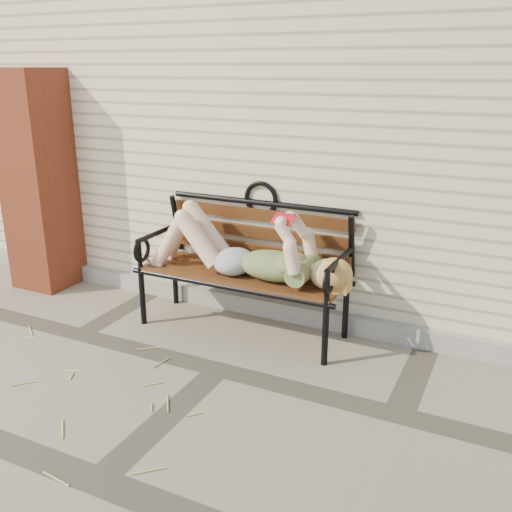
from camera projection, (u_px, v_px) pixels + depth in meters
The scene contains 7 objects.
ground at pixel (219, 369), 3.97m from camera, with size 80.00×80.00×0.00m, color gray.
house_wall at pixel (355, 116), 6.06m from camera, with size 8.00×4.00×3.00m, color beige.
foundation_strip at pixel (275, 309), 4.78m from camera, with size 8.00×0.10×0.15m, color #A3A093.
brick_pillar at pixel (39, 181), 5.25m from camera, with size 0.50×0.50×2.00m, color #B04727.
garden_bench at pixel (247, 250), 4.46m from camera, with size 1.77×0.71×1.15m.
reading_woman at pixel (241, 250), 4.32m from camera, with size 1.67×0.38×0.53m.
straw_scatter at pixel (1, 391), 3.70m from camera, with size 2.88×1.69×0.01m.
Camera 1 is at (1.77, -3.05, 2.01)m, focal length 40.00 mm.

